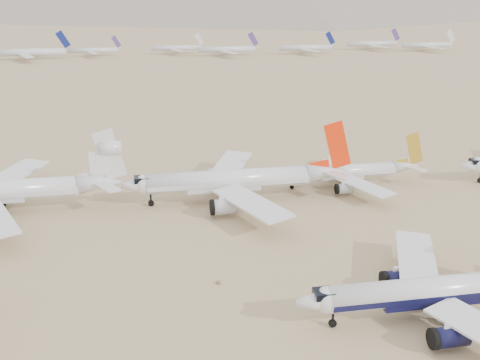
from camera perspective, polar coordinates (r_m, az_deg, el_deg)
The scene contains 6 objects.
ground at distance 110.30m, azimuth 15.27°, elevation -11.66°, with size 7000.00×7000.00×0.00m, color #917754.
main_airliner at distance 108.08m, azimuth 19.19°, elevation -9.77°, with size 50.82×49.64×17.94m.
row2_gold_tail at distance 164.81m, azimuth 10.23°, elevation 0.80°, with size 39.72×38.85×14.14m.
row2_orange_tail at distance 151.02m, azimuth -0.25°, elevation 0.02°, with size 55.33×54.13×19.74m.
row2_white_trijet at distance 154.05m, azimuth -21.58°, elevation -0.91°, with size 56.12×54.85×19.89m.
distant_storage_row at distance 415.57m, azimuth -10.60°, elevation 11.98°, with size 466.28×52.06×15.99m.
Camera 1 is at (-44.26, -84.34, 55.61)m, focal length 45.00 mm.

